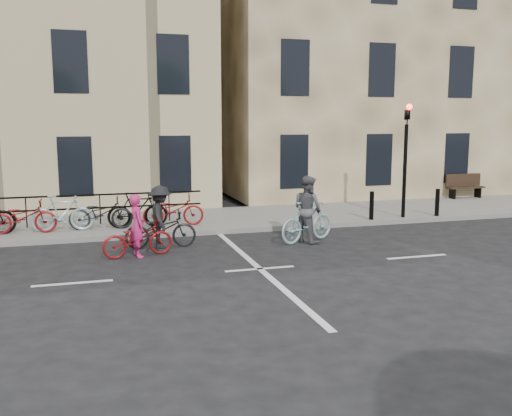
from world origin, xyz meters
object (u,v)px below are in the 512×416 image
object	(u,v)px
bench	(464,185)
cyclist_dark	(160,223)
traffic_light	(406,146)
cyclist_grey	(307,215)
cyclist_pink	(137,235)

from	to	relation	value
bench	cyclist_dark	distance (m)	13.78
traffic_light	cyclist_grey	world-z (taller)	traffic_light
cyclist_pink	cyclist_grey	bearing A→B (deg)	-96.34
bench	cyclist_grey	xyz separation A→B (m)	(-8.94, -5.38, 0.06)
bench	cyclist_pink	world-z (taller)	cyclist_pink
traffic_light	cyclist_dark	size ratio (longest dim) A/B	2.10
traffic_light	cyclist_pink	distance (m)	9.23
cyclist_pink	cyclist_dark	distance (m)	1.05
cyclist_grey	cyclist_dark	world-z (taller)	cyclist_grey
bench	cyclist_pink	size ratio (longest dim) A/B	0.88
cyclist_pink	cyclist_dark	world-z (taller)	cyclist_dark
cyclist_pink	cyclist_grey	distance (m)	4.60
bench	cyclist_grey	bearing A→B (deg)	-148.94
traffic_light	cyclist_grey	distance (m)	4.90
cyclist_dark	cyclist_grey	bearing A→B (deg)	-94.28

